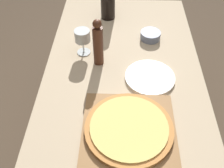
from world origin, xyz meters
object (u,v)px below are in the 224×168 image
object	(u,v)px
pizza	(129,128)
small_bowl	(150,35)
pepper_mill	(98,43)
wine_glass	(82,37)

from	to	relation	value
pizza	small_bowl	xyz separation A→B (m)	(0.13, 0.63, -0.01)
pepper_mill	small_bowl	world-z (taller)	pepper_mill
wine_glass	small_bowl	world-z (taller)	wine_glass
pizza	pepper_mill	distance (m)	0.45
pepper_mill	wine_glass	size ratio (longest dim) A/B	1.81
pizza	wine_glass	world-z (taller)	wine_glass
pepper_mill	wine_glass	distance (m)	0.12
wine_glass	small_bowl	size ratio (longest dim) A/B	1.24
pepper_mill	small_bowl	distance (m)	0.36
pizza	wine_glass	distance (m)	0.55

